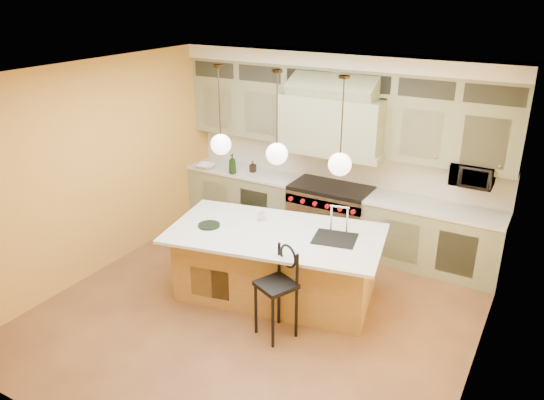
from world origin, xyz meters
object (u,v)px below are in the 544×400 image
Objects in this scene: range at (330,215)px; counter_stool at (278,286)px; microwave at (472,175)px; kitchen_island at (277,262)px.

counter_stool is (0.43, -2.43, 0.15)m from range.
microwave is at bearing 83.24° from counter_stool.
range is at bearing 78.85° from kitchen_island.
range is at bearing -176.88° from microwave.
kitchen_island reaches higher than counter_stool.
range is 2.21× the size of microwave.
counter_stool is at bearing -120.92° from microwave.
microwave is (1.94, 1.80, 0.98)m from kitchen_island.
microwave reaches higher than kitchen_island.
kitchen_island is 5.28× the size of microwave.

